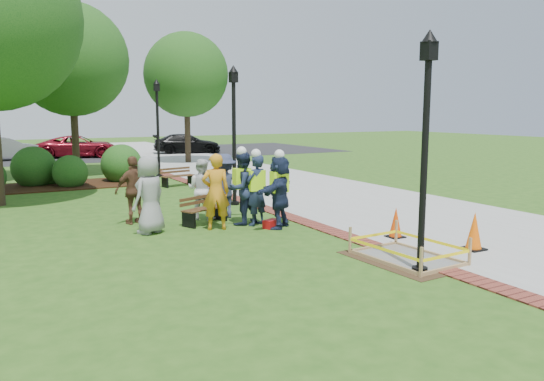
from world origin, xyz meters
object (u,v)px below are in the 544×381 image
lamp_near (425,135)px  hivis_worker_a (279,189)px  hivis_worker_c (242,186)px  wet_concrete_pad (407,248)px  hivis_worker_b (256,188)px  cone_front (474,232)px  bench_near (205,215)px

lamp_near → hivis_worker_a: 4.73m
hivis_worker_a → hivis_worker_c: size_ratio=0.98×
hivis_worker_a → hivis_worker_c: hivis_worker_c is taller
wet_concrete_pad → hivis_worker_c: hivis_worker_c is taller
wet_concrete_pad → hivis_worker_b: size_ratio=1.23×
cone_front → hivis_worker_c: 5.65m
bench_near → cone_front: 6.52m
bench_near → hivis_worker_b: 1.53m
cone_front → lamp_near: size_ratio=0.19×
wet_concrete_pad → cone_front: bearing=-5.0°
bench_near → hivis_worker_b: (1.10, -0.78, 0.73)m
wet_concrete_pad → hivis_worker_c: bearing=107.7°
lamp_near → hivis_worker_b: bearing=98.8°
hivis_worker_a → hivis_worker_c: bearing=129.0°
cone_front → hivis_worker_c: (-3.14, 4.66, 0.59)m
cone_front → hivis_worker_a: hivis_worker_a is taller
wet_concrete_pad → cone_front: cone_front is taller
bench_near → cone_front: size_ratio=1.69×
bench_near → hivis_worker_b: hivis_worker_b is taller
cone_front → hivis_worker_a: bearing=122.8°
bench_near → cone_front: cone_front is taller
hivis_worker_b → hivis_worker_c: (-0.28, 0.26, 0.02)m
bench_near → hivis_worker_c: (0.82, -0.51, 0.76)m
wet_concrete_pad → bench_near: size_ratio=1.72×
hivis_worker_a → bench_near: bearing=138.1°
cone_front → hivis_worker_c: size_ratio=0.41×
bench_near → hivis_worker_a: size_ratio=0.71×
wet_concrete_pad → cone_front: (1.70, -0.15, 0.16)m
bench_near → wet_concrete_pad: bearing=-65.8°
hivis_worker_b → cone_front: bearing=-57.0°
bench_near → lamp_near: bearing=-72.1°
hivis_worker_a → cone_front: bearing=-57.2°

